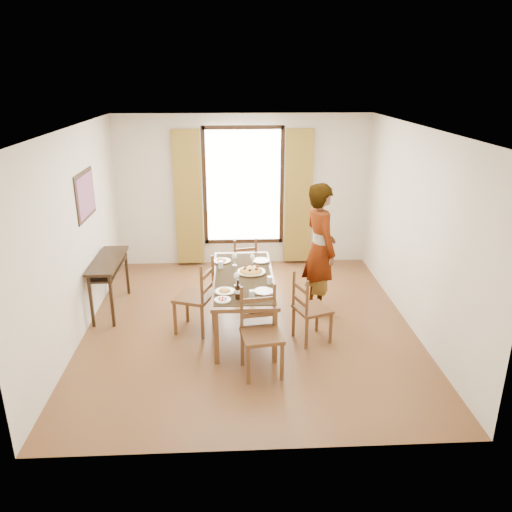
{
  "coord_description": "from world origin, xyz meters",
  "views": [
    {
      "loc": [
        -0.23,
        -6.27,
        3.33
      ],
      "look_at": [
        0.1,
        0.08,
        1.0
      ],
      "focal_mm": 35.0,
      "sensor_mm": 36.0,
      "label": 1
    }
  ],
  "objects_px": {
    "dining_table": "(243,281)",
    "man": "(320,249)",
    "pasta_platter": "(251,269)",
    "console_table": "(108,267)"
  },
  "relations": [
    {
      "from": "dining_table",
      "to": "pasta_platter",
      "type": "relative_size",
      "value": 4.97
    },
    {
      "from": "dining_table",
      "to": "man",
      "type": "bearing_deg",
      "value": 22.77
    },
    {
      "from": "dining_table",
      "to": "man",
      "type": "xyz_separation_m",
      "value": [
        1.12,
        0.47,
        0.27
      ]
    },
    {
      "from": "console_table",
      "to": "dining_table",
      "type": "distance_m",
      "value": 2.06
    },
    {
      "from": "console_table",
      "to": "dining_table",
      "type": "bearing_deg",
      "value": -18.2
    },
    {
      "from": "console_table",
      "to": "man",
      "type": "height_order",
      "value": "man"
    },
    {
      "from": "man",
      "to": "pasta_platter",
      "type": "distance_m",
      "value": 1.08
    },
    {
      "from": "console_table",
      "to": "pasta_platter",
      "type": "distance_m",
      "value": 2.13
    },
    {
      "from": "console_table",
      "to": "pasta_platter",
      "type": "bearing_deg",
      "value": -14.35
    },
    {
      "from": "dining_table",
      "to": "pasta_platter",
      "type": "bearing_deg",
      "value": 45.61
    }
  ]
}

